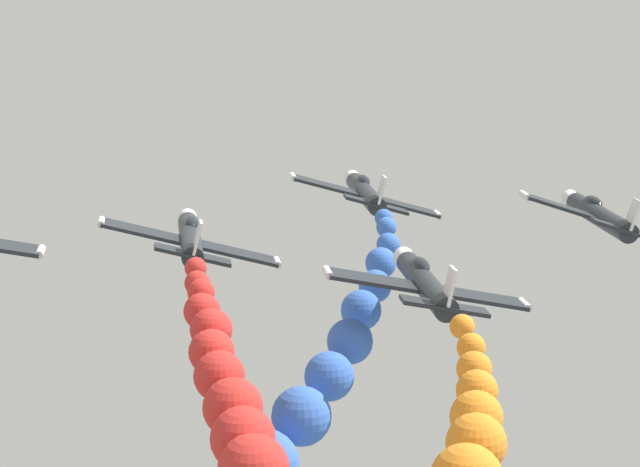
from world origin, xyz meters
TOP-DOWN VIEW (x-y plane):
  - airplane_lead at (4.39, 13.40)m, footprint 9.30×10.35m
  - smoke_trail_lead at (-1.16, -10.19)m, footprint 10.30×23.15m
  - airplane_left_inner at (-6.52, 1.70)m, footprint 9.34×10.35m
  - smoke_trail_left_inner at (-5.54, -16.49)m, footprint 3.55×17.27m
  - airplane_right_inner at (15.87, 3.59)m, footprint 9.19×10.35m
  - airplane_left_outer at (3.82, -8.13)m, footprint 9.45×10.35m
  - smoke_trail_left_outer at (1.21, -28.07)m, footprint 5.56×18.31m

SIDE VIEW (x-z plane):
  - smoke_trail_lead at x=-1.16m, z-range 85.82..93.48m
  - smoke_trail_left_inner at x=-5.54m, z-range 88.04..93.78m
  - smoke_trail_left_outer at x=1.21m, z-range 91.37..93.99m
  - airplane_left_outer at x=3.82m, z-range 91.69..94.63m
  - airplane_left_inner at x=-6.52m, z-range 91.86..95.07m
  - airplane_lead at x=4.39m, z-range 91.89..95.18m
  - airplane_right_inner at x=15.87m, z-range 91.99..95.45m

